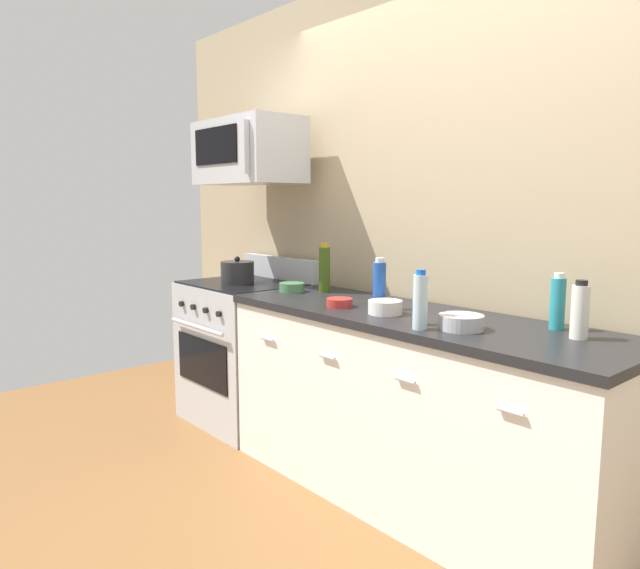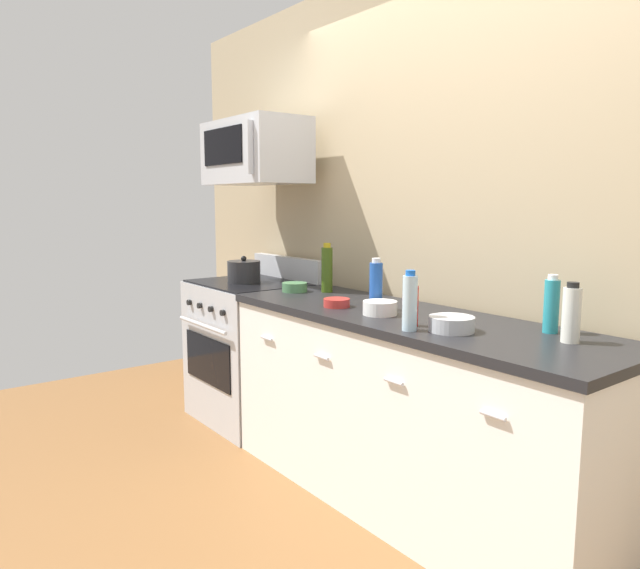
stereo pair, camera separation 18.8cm
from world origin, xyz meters
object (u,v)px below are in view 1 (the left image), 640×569
bottle_soda_blue (379,285)px  bottle_hot_sauce_red (421,304)px  bottle_dish_soap (558,303)px  bottle_vinegar_white (580,311)px  bottle_olive_oil (324,269)px  bowl_white_ceramic (385,307)px  stockpot (237,272)px  bowl_red_small (339,302)px  bowl_steel_prep (461,322)px  bowl_green_glaze (292,287)px  microwave (248,152)px  range_oven (246,351)px  bottle_water_clear (420,301)px

bottle_soda_blue → bottle_hot_sauce_red: bottle_soda_blue is taller
bottle_dish_soap → bottle_vinegar_white: bearing=-33.8°
bottle_olive_oil → bowl_white_ceramic: bearing=-18.4°
bottle_olive_oil → bottle_hot_sauce_red: size_ratio=1.52×
bottle_dish_soap → stockpot: size_ratio=1.10×
bowl_red_small → bottle_dish_soap: bearing=17.7°
stockpot → bottle_vinegar_white: bearing=3.8°
bottle_hot_sauce_red → bottle_soda_blue: bearing=159.7°
bowl_steel_prep → stockpot: (-1.76, 0.06, 0.04)m
bowl_white_ceramic → bowl_green_glaze: (-0.82, 0.09, -0.01)m
bowl_steel_prep → microwave: bearing=174.9°
bowl_white_ceramic → bottle_soda_blue: bearing=145.7°
bottle_soda_blue → bowl_green_glaze: bottle_soda_blue is taller
range_oven → bottle_soda_blue: size_ratio=4.26×
bottle_vinegar_white → bowl_red_small: 1.13m
range_oven → bowl_steel_prep: size_ratio=5.81×
microwave → bottle_vinegar_white: bearing=1.2°
range_oven → bottle_water_clear: bottle_water_clear is taller
bottle_dish_soap → bottle_hot_sauce_red: 0.55m
bowl_white_ceramic → bottle_water_clear: bearing=-23.3°
bowl_white_ceramic → stockpot: stockpot is taller
stockpot → bowl_white_ceramic: bearing=-2.0°
bowl_white_ceramic → bowl_red_small: bearing=-173.9°
range_oven → bottle_olive_oil: bottle_olive_oil is taller
bottle_water_clear → bowl_steel_prep: 0.19m
bowl_steel_prep → bowl_green_glaze: size_ratio=1.26×
bowl_white_ceramic → bowl_green_glaze: bowl_white_ceramic is taller
range_oven → bottle_soda_blue: bearing=-1.2°
bottle_dish_soap → stockpot: (-2.01, -0.23, -0.04)m
bottle_hot_sauce_red → bowl_green_glaze: bottle_hot_sauce_red is taller
bottle_dish_soap → bottle_water_clear: 0.56m
bottle_soda_blue → stockpot: 1.22m
bottle_soda_blue → bottle_water_clear: 0.48m
bottle_soda_blue → bottle_water_clear: (0.43, -0.21, -0.00)m
bowl_white_ceramic → stockpot: bearing=178.0°
bowl_green_glaze → bowl_red_small: 0.55m
range_oven → bottle_vinegar_white: (2.15, 0.09, 0.56)m
bottle_water_clear → bowl_white_ceramic: 0.36m
range_oven → bottle_vinegar_white: size_ratio=4.73×
bottle_olive_oil → stockpot: bearing=-164.0°
range_oven → bottle_olive_oil: bearing=11.5°
bottle_vinegar_white → stockpot: bearing=-176.2°
bottle_olive_oil → bottle_vinegar_white: size_ratio=1.26×
stockpot → microwave: bearing=89.9°
bottle_olive_oil → bowl_red_small: bottle_olive_oil is taller
bowl_white_ceramic → bowl_red_small: 0.28m
bottle_dish_soap → bottle_hot_sauce_red: size_ratio=1.25×
bottle_dish_soap → bowl_red_small: size_ratio=1.78×
bottle_soda_blue → bottle_dish_soap: bearing=14.5°
bottle_water_clear → bowl_red_small: size_ratio=1.87×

